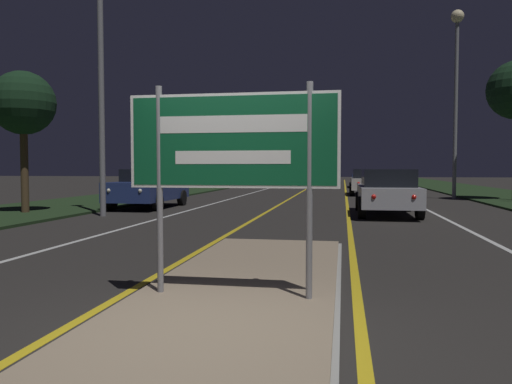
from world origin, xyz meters
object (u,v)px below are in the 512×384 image
Objects in this scene: car_approaching_0 at (149,187)px; streetlight_right_near at (456,68)px; highway_sign at (232,148)px; car_receding_1 at (368,181)px; streetlight_left_near at (101,50)px; car_receding_2 at (363,178)px; car_receding_0 at (387,191)px.

streetlight_right_near is at bearing 30.36° from car_approaching_0.
highway_sign is 23.36m from car_receding_1.
streetlight_left_near reaches higher than car_receding_2.
car_receding_0 is at bearing 76.91° from highway_sign.
car_approaching_0 is (0.15, 3.44, -4.40)m from streetlight_left_near.
car_approaching_0 is at bearing 115.71° from highway_sign.
highway_sign is 0.50× the size of car_receding_0.
car_receding_2 is at bearing 104.78° from streetlight_right_near.
highway_sign is 21.49m from streetlight_right_near.
highway_sign is 0.54× the size of car_receding_1.
car_receding_1 is (-3.91, 3.23, -5.53)m from streetlight_right_near.
streetlight_left_near is 17.13m from car_receding_1.
highway_sign is at bearing -107.99° from streetlight_right_near.
car_receding_1 is at bearing 140.48° from streetlight_right_near.
car_receding_0 is 12.07m from car_receding_1.
highway_sign is 0.49× the size of car_receding_2.
streetlight_right_near is 7.50m from car_receding_1.
car_approaching_0 reaches higher than car_receding_2.
car_receding_1 is 11.04m from car_receding_2.
car_receding_2 is (-3.76, 14.26, -5.52)m from streetlight_right_near.
highway_sign reaches higher than car_receding_1.
streetlight_left_near reaches higher than highway_sign.
highway_sign is 0.28× the size of streetlight_left_near.
streetlight_left_near is 0.94× the size of streetlight_right_near.
car_approaching_0 is at bearing 87.58° from streetlight_left_near.
car_receding_0 is 1.07× the size of car_receding_1.
streetlight_left_near is at bearing -122.11° from car_receding_1.
car_receding_2 is (0.14, 23.10, -0.01)m from car_receding_0.
streetlight_left_near is at bearing -139.65° from streetlight_right_near.
car_receding_1 is at bearing 57.89° from streetlight_left_near.
streetlight_right_near is at bearing -39.52° from car_receding_1.
streetlight_right_near is at bearing -75.22° from car_receding_2.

